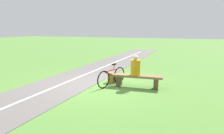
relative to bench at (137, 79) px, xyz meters
The scene contains 5 objects.
ground_plane 1.55m from the bench, ahead, with size 80.00×80.00×0.00m, color #548438.
bench is the anchor object (origin of this frame).
person_seated 0.47m from the bench, ahead, with size 0.39×0.39×0.76m.
bicycle 0.99m from the bench, ahead, with size 0.55×1.58×0.86m.
backpack 1.18m from the bench, 14.42° to the right, with size 0.40×0.36×0.41m.
Camera 1 is at (-3.34, 7.16, 2.22)m, focal length 32.84 mm.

